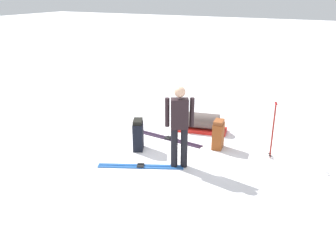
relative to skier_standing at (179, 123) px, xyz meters
The scene contains 8 objects.
ground_plane 1.10m from the skier_standing, 128.56° to the right, with size 80.00×80.00×0.00m, color white.
skier_standing is the anchor object (origin of this frame).
ski_pair_near 1.23m from the skier_standing, 61.52° to the right, with size 0.87×1.68×0.05m.
ski_pair_far 1.70m from the skier_standing, 144.51° to the right, with size 0.36×1.81×0.05m.
backpack_large_dark 1.36m from the skier_standing, 106.20° to the right, with size 0.43×0.35×0.72m.
backpack_bright 1.42m from the skier_standing, 161.00° to the left, with size 0.37×0.26×0.68m.
ski_poles_planted_near 2.05m from the skier_standing, 128.65° to the left, with size 0.17×0.10×1.25m.
gear_sled 2.14m from the skier_standing, behind, with size 0.70×1.38×0.49m.
Camera 1 is at (6.12, 3.09, 3.40)m, focal length 37.18 mm.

